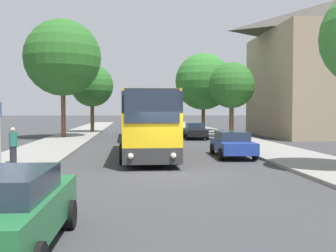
# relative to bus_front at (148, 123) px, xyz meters

# --- Properties ---
(ground_plane) EXTENTS (300.00, 300.00, 0.00)m
(ground_plane) POSITION_rel_bus_front_xyz_m (0.71, -6.09, -1.86)
(ground_plane) COLOR #38383A
(ground_plane) RESTS_ON ground
(bus_front) EXTENTS (2.88, 10.70, 3.49)m
(bus_front) POSITION_rel_bus_front_xyz_m (0.00, 0.00, 0.00)
(bus_front) COLOR #2D2D2D
(bus_front) RESTS_ON ground_plane
(bus_middle) EXTENTS (2.96, 11.82, 3.57)m
(bus_middle) POSITION_rel_bus_front_xyz_m (0.03, 13.21, 0.04)
(bus_middle) COLOR #238942
(bus_middle) RESTS_ON ground_plane
(parked_car_left_curb) EXTENTS (2.19, 4.39, 1.50)m
(parked_car_left_curb) POSITION_rel_bus_front_xyz_m (-3.19, -14.29, -1.07)
(parked_car_left_curb) COLOR #236B38
(parked_car_left_curb) RESTS_ON ground_plane
(parked_car_right_near) EXTENTS (2.11, 4.47, 1.40)m
(parked_car_right_near) POSITION_rel_bus_front_xyz_m (4.59, -0.62, -1.12)
(parked_car_right_near) COLOR #233D9E
(parked_car_right_near) RESTS_ON ground_plane
(parked_car_right_far) EXTENTS (2.10, 4.55, 1.42)m
(parked_car_right_far) POSITION_rel_bus_front_xyz_m (4.69, 12.62, -1.12)
(parked_car_right_far) COLOR black
(parked_car_right_far) RESTS_ON ground_plane
(bus_stop_sign) EXTENTS (0.08, 0.45, 2.78)m
(bus_stop_sign) POSITION_rel_bus_front_xyz_m (-5.99, -5.76, 0.01)
(bus_stop_sign) COLOR gray
(bus_stop_sign) RESTS_ON sidewalk_left
(pedestrian_waiting_near) EXTENTS (0.36, 0.36, 1.63)m
(pedestrian_waiting_near) POSITION_rel_bus_front_xyz_m (-6.23, -3.25, -0.89)
(pedestrian_waiting_near) COLOR #23232D
(pedestrian_waiting_near) RESTS_ON sidewalk_left
(tree_left_near) EXTENTS (4.54, 4.54, 7.28)m
(tree_left_near) POSITION_rel_bus_front_xyz_m (-5.13, 21.29, 3.28)
(tree_left_near) COLOR #513D23
(tree_left_near) RESTS_ON sidewalk_left
(tree_left_far) EXTENTS (6.71, 6.71, 10.34)m
(tree_left_far) POSITION_rel_bus_front_xyz_m (-6.91, 13.86, 5.26)
(tree_left_far) COLOR brown
(tree_left_far) RESTS_ON sidewalk_left
(tree_right_near) EXTENTS (6.54, 6.54, 8.93)m
(tree_right_near) POSITION_rel_bus_front_xyz_m (7.41, 23.56, 3.94)
(tree_right_near) COLOR #513D23
(tree_right_near) RESTS_ON sidewalk_right
(tree_right_mid) EXTENTS (4.06, 4.06, 6.61)m
(tree_right_mid) POSITION_rel_bus_front_xyz_m (7.92, 12.55, 2.85)
(tree_right_mid) COLOR brown
(tree_right_mid) RESTS_ON sidewalk_right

